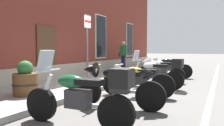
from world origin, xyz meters
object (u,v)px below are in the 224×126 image
(motorcycle_black_naked, at_px, (168,68))
(barrel_planter, at_px, (25,81))
(motorcycle_black_sport, at_px, (114,83))
(parking_sign, at_px, (87,39))
(motorcycle_silver_touring, at_px, (156,72))
(pedestrian_striped_shirt, at_px, (123,53))
(motorcycle_white_sport, at_px, (159,69))
(motorcycle_yellow_naked, at_px, (137,80))
(motorcycle_green_touring, at_px, (82,96))

(motorcycle_black_naked, xyz_separation_m, barrel_planter, (-6.38, 2.36, 0.02))
(motorcycle_black_sport, distance_m, barrel_planter, 2.48)
(motorcycle_black_naked, xyz_separation_m, parking_sign, (-4.06, 1.92, 1.22))
(motorcycle_black_naked, distance_m, barrel_planter, 6.80)
(motorcycle_silver_touring, xyz_separation_m, pedestrian_striped_shirt, (4.67, 3.32, 0.57))
(motorcycle_white_sport, height_order, parking_sign, parking_sign)
(motorcycle_black_naked, relative_size, parking_sign, 0.88)
(motorcycle_yellow_naked, bearing_deg, motorcycle_green_touring, -179.45)
(motorcycle_green_touring, relative_size, motorcycle_silver_touring, 0.99)
(motorcycle_black_sport, distance_m, pedestrian_striped_shirt, 8.33)
(motorcycle_yellow_naked, xyz_separation_m, barrel_planter, (-1.76, 2.48, 0.04))
(motorcycle_silver_touring, xyz_separation_m, parking_sign, (-1.07, 2.15, 1.16))
(motorcycle_green_touring, bearing_deg, parking_sign, 31.78)
(motorcycle_silver_touring, relative_size, motorcycle_black_naked, 1.01)
(barrel_planter, bearing_deg, parking_sign, -10.70)
(motorcycle_white_sport, relative_size, parking_sign, 0.84)
(motorcycle_black_sport, height_order, pedestrian_striped_shirt, pedestrian_striped_shirt)
(pedestrian_striped_shirt, bearing_deg, motorcycle_black_sport, -157.52)
(motorcycle_white_sport, bearing_deg, motorcycle_black_sport, -178.07)
(barrel_planter, bearing_deg, motorcycle_silver_touring, -37.41)
(motorcycle_yellow_naked, relative_size, motorcycle_black_naked, 0.98)
(motorcycle_yellow_naked, relative_size, barrel_planter, 2.29)
(motorcycle_green_touring, height_order, motorcycle_black_sport, motorcycle_green_touring)
(motorcycle_black_sport, height_order, motorcycle_yellow_naked, motorcycle_black_sport)
(motorcycle_green_touring, height_order, motorcycle_silver_touring, motorcycle_green_touring)
(motorcycle_green_touring, height_order, motorcycle_white_sport, motorcycle_green_touring)
(motorcycle_black_sport, relative_size, motorcycle_black_naked, 1.02)
(barrel_planter, bearing_deg, motorcycle_yellow_naked, -54.71)
(motorcycle_white_sport, height_order, pedestrian_striped_shirt, pedestrian_striped_shirt)
(motorcycle_silver_touring, bearing_deg, motorcycle_black_sport, 177.24)
(motorcycle_green_touring, distance_m, motorcycle_black_sport, 1.39)
(parking_sign, bearing_deg, motorcycle_green_touring, -148.22)
(motorcycle_green_touring, bearing_deg, motorcycle_yellow_naked, 0.55)
(motorcycle_yellow_naked, bearing_deg, barrel_planter, 125.29)
(motorcycle_black_naked, bearing_deg, motorcycle_black_sport, -179.20)
(motorcycle_black_sport, xyz_separation_m, motorcycle_white_sport, (4.48, 0.15, -0.01))
(motorcycle_yellow_naked, height_order, pedestrian_striped_shirt, pedestrian_striped_shirt)
(motorcycle_white_sport, distance_m, pedestrian_striped_shirt, 4.44)
(motorcycle_black_sport, bearing_deg, motorcycle_black_naked, 0.80)
(parking_sign, bearing_deg, barrel_planter, 169.30)
(motorcycle_black_sport, xyz_separation_m, motorcycle_yellow_naked, (1.38, -0.04, -0.09))
(parking_sign, bearing_deg, motorcycle_black_sport, -134.16)
(motorcycle_green_touring, xyz_separation_m, motorcycle_silver_touring, (4.41, -0.08, -0.00))
(pedestrian_striped_shirt, xyz_separation_m, barrel_planter, (-8.05, -0.73, -0.61))
(motorcycle_green_touring, distance_m, motorcycle_white_sport, 5.88)
(motorcycle_silver_touring, distance_m, motorcycle_white_sport, 1.50)
(motorcycle_black_sport, bearing_deg, motorcycle_green_touring, -177.45)
(motorcycle_black_naked, relative_size, barrel_planter, 2.35)
(motorcycle_white_sport, bearing_deg, motorcycle_black_naked, -2.54)
(motorcycle_green_touring, height_order, motorcycle_yellow_naked, motorcycle_green_touring)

